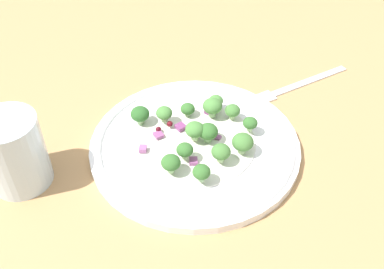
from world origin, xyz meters
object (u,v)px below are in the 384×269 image
plate (192,144)px  water_glass (14,152)px  broccoli_floret_1 (185,109)px  fork (295,86)px  broccoli_floret_2 (201,172)px  broccoli_floret_0 (185,150)px

plate → water_glass: size_ratio=2.93×
plate → water_glass: bearing=-86.1°
plate → broccoli_floret_1: size_ratio=13.71×
broccoli_floret_1 → fork: size_ratio=0.11×
broccoli_floret_1 → fork: bearing=106.4°
broccoli_floret_2 → broccoli_floret_1: bearing=178.9°
broccoli_floret_2 → broccoli_floret_0: bearing=-162.4°
water_glass → plate: bearing=93.9°
broccoli_floret_1 → broccoli_floret_2: size_ratio=0.92×
broccoli_floret_0 → broccoli_floret_2: size_ratio=0.98×
fork → plate: bearing=-59.7°
plate → fork: bearing=120.3°
broccoli_floret_0 → water_glass: bearing=-94.8°
plate → broccoli_floret_1: 5.78cm
broccoli_floret_2 → water_glass: size_ratio=0.23×
plate → broccoli_floret_0: size_ratio=12.87×
broccoli_floret_0 → broccoli_floret_1: 8.96cm
fork → water_glass: (12.59, -41.17, 4.61)cm
broccoli_floret_1 → water_glass: water_glass is taller
fork → water_glass: water_glass is taller
broccoli_floret_1 → broccoli_floret_2: bearing=-1.1°
broccoli_floret_0 → water_glass: 20.88cm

